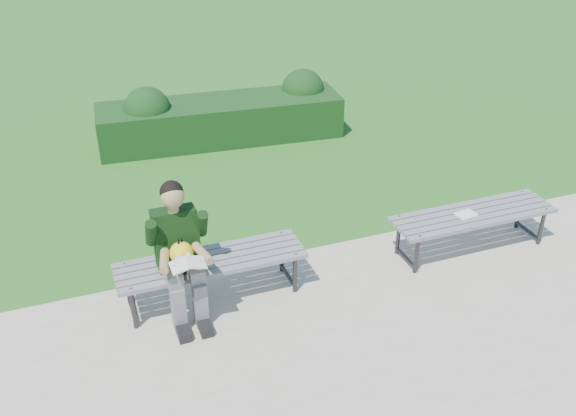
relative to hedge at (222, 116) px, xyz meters
The scene contains 7 objects.
ground 3.35m from the hedge, 97.46° to the right, with size 80.00×80.00×0.00m.
walkway 5.08m from the hedge, 94.89° to the right, with size 30.00×3.50×0.02m.
hedge is the anchor object (origin of this frame).
bench_left 3.94m from the hedge, 106.76° to the right, with size 1.80×0.50×0.46m.
bench_right 4.25m from the hedge, 66.39° to the right, with size 1.80×0.50×0.46m.
seated_boy 4.13m from the hedge, 110.39° to the right, with size 0.56×0.76×1.31m.
paper_sheet 4.22m from the hedge, 67.64° to the right, with size 0.24×0.19×0.01m.
Camera 1 is at (-1.77, -5.42, 3.89)m, focal length 40.00 mm.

